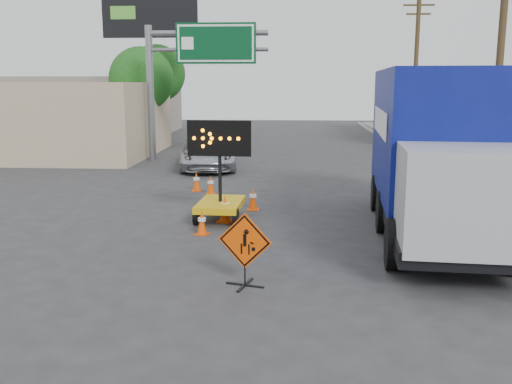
# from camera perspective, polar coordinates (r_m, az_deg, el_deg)

# --- Properties ---
(ground) EXTENTS (100.00, 100.00, 0.00)m
(ground) POSITION_cam_1_polar(r_m,az_deg,el_deg) (11.78, -0.16, -9.03)
(ground) COLOR #2D2D30
(ground) RESTS_ON ground
(curb_right) EXTENTS (0.40, 60.00, 0.12)m
(curb_right) POSITION_cam_1_polar(r_m,az_deg,el_deg) (27.13, 17.39, 2.06)
(curb_right) COLOR gray
(curb_right) RESTS_ON ground
(sidewalk_right) EXTENTS (4.00, 60.00, 0.15)m
(sidewalk_right) POSITION_cam_1_polar(r_m,az_deg,el_deg) (27.77, 22.01, 1.99)
(sidewalk_right) COLOR gray
(sidewalk_right) RESTS_ON ground
(storefront_left_near) EXTENTS (14.00, 10.00, 4.00)m
(storefront_left_near) POSITION_cam_1_polar(r_m,az_deg,el_deg) (34.43, -21.88, 6.82)
(storefront_left_near) COLOR tan
(storefront_left_near) RESTS_ON ground
(storefront_left_far) EXTENTS (12.00, 10.00, 4.40)m
(storefront_left_far) POSITION_cam_1_polar(r_m,az_deg,el_deg) (47.75, -15.78, 8.38)
(storefront_left_far) COLOR gray
(storefront_left_far) RESTS_ON ground
(building_right_far) EXTENTS (10.00, 14.00, 4.60)m
(building_right_far) POSITION_cam_1_polar(r_m,az_deg,el_deg) (42.88, 20.46, 7.98)
(building_right_far) COLOR tan
(building_right_far) RESTS_ON ground
(highway_gantry) EXTENTS (6.18, 0.38, 6.90)m
(highway_gantry) POSITION_cam_1_polar(r_m,az_deg,el_deg) (29.48, -6.64, 12.93)
(highway_gantry) COLOR slate
(highway_gantry) RESTS_ON ground
(billboard) EXTENTS (6.10, 0.54, 9.85)m
(billboard) POSITION_cam_1_polar(r_m,az_deg,el_deg) (38.17, -10.56, 15.80)
(billboard) COLOR slate
(billboard) RESTS_ON ground
(utility_pole_near) EXTENTS (1.80, 0.26, 9.00)m
(utility_pole_near) POSITION_cam_1_polar(r_m,az_deg,el_deg) (22.28, 23.18, 11.80)
(utility_pole_near) COLOR #47341E
(utility_pole_near) RESTS_ON ground
(utility_pole_far) EXTENTS (1.80, 0.26, 9.00)m
(utility_pole_far) POSITION_cam_1_polar(r_m,az_deg,el_deg) (35.80, 15.67, 11.63)
(utility_pole_far) COLOR #47341E
(utility_pole_far) RESTS_ON ground
(tree_left_near) EXTENTS (3.71, 3.71, 6.03)m
(tree_left_near) POSITION_cam_1_polar(r_m,az_deg,el_deg) (34.18, -11.38, 10.99)
(tree_left_near) COLOR #47341E
(tree_left_near) RESTS_ON ground
(tree_left_far) EXTENTS (4.10, 4.10, 6.66)m
(tree_left_far) POSITION_cam_1_polar(r_m,az_deg,el_deg) (42.19, -9.91, 11.59)
(tree_left_far) COLOR #47341E
(tree_left_far) RESTS_ON ground
(construction_sign) EXTENTS (1.10, 0.79, 1.50)m
(construction_sign) POSITION_cam_1_polar(r_m,az_deg,el_deg) (11.34, -1.13, -5.58)
(construction_sign) COLOR black
(construction_sign) RESTS_ON ground
(arrow_board) EXTENTS (1.86, 2.13, 2.94)m
(arrow_board) POSITION_cam_1_polar(r_m,az_deg,el_deg) (16.85, -3.60, -0.59)
(arrow_board) COLOR gold
(arrow_board) RESTS_ON ground
(pickup_truck) EXTENTS (3.24, 5.74, 1.51)m
(pickup_truck) POSITION_cam_1_polar(r_m,az_deg,el_deg) (26.97, -4.82, 3.97)
(pickup_truck) COLOR #B5B7BD
(pickup_truck) RESTS_ON ground
(box_truck) EXTENTS (3.51, 9.37, 4.36)m
(box_truck) POSITION_cam_1_polar(r_m,az_deg,el_deg) (15.70, 17.52, 2.95)
(box_truck) COLOR black
(box_truck) RESTS_ON ground
(cone_a) EXTENTS (0.44, 0.44, 0.65)m
(cone_a) POSITION_cam_1_polar(r_m,az_deg,el_deg) (15.32, -5.44, -3.06)
(cone_a) COLOR #EB4904
(cone_a) RESTS_ON ground
(cone_b) EXTENTS (0.51, 0.51, 0.81)m
(cone_b) POSITION_cam_1_polar(r_m,az_deg,el_deg) (16.65, -3.11, -1.62)
(cone_b) COLOR #EB4904
(cone_b) RESTS_ON ground
(cone_c) EXTENTS (0.38, 0.38, 0.72)m
(cone_c) POSITION_cam_1_polar(r_m,az_deg,el_deg) (18.17, -0.31, -0.68)
(cone_c) COLOR #EB4904
(cone_c) RESTS_ON ground
(cone_d) EXTENTS (0.40, 0.40, 0.71)m
(cone_d) POSITION_cam_1_polar(r_m,az_deg,el_deg) (21.48, -5.98, 1.07)
(cone_d) COLOR #EB4904
(cone_d) RESTS_ON ground
(cone_e) EXTENTS (0.41, 0.41, 0.69)m
(cone_e) POSITION_cam_1_polar(r_m,az_deg,el_deg) (20.78, -4.57, 0.73)
(cone_e) COLOR #EB4904
(cone_e) RESTS_ON ground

